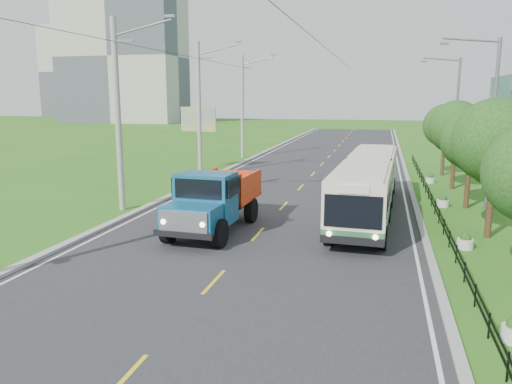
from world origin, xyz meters
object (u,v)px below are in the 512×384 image
at_px(billboard_right, 500,107).
at_px(dump_truck, 214,197).
at_px(tree_back, 446,128).
at_px(planter_mid, 443,202).
at_px(billboard_left, 199,123).
at_px(bus, 368,181).
at_px(pole_far, 243,106).
at_px(tree_third, 496,146).
at_px(planter_far, 430,179).
at_px(pole_near, 118,115).
at_px(streetlight_far, 454,111).
at_px(streetlight_mid, 490,118).
at_px(pole_mid, 200,109).
at_px(planter_near, 465,242).
at_px(tree_fifth, 457,130).
at_px(tree_fourth, 472,143).

height_order(billboard_right, dump_truck, billboard_right).
distance_m(tree_back, planter_mid, 12.66).
height_order(planter_mid, billboard_left, billboard_left).
xyz_separation_m(billboard_left, bus, (14.07, -12.87, -2.14)).
relative_size(pole_far, tree_third, 1.67).
distance_m(billboard_left, billboard_right, 22.21).
distance_m(planter_far, billboard_left, 18.56).
height_order(pole_near, dump_truck, pole_near).
height_order(tree_third, streetlight_far, streetlight_far).
relative_size(pole_near, streetlight_far, 1.10).
xyz_separation_m(streetlight_mid, planter_mid, (-2.04, -0.00, -4.62)).
xyz_separation_m(planter_far, bus, (-4.03, -10.87, 1.45)).
xyz_separation_m(pole_mid, planter_near, (16.86, -15.00, -4.81)).
distance_m(tree_back, billboard_left, 19.48).
height_order(streetlight_far, planter_near, streetlight_far).
distance_m(pole_far, billboard_right, 24.33).
bearing_deg(dump_truck, planter_near, 2.01).
bearing_deg(billboard_left, tree_third, -39.33).
bearing_deg(billboard_left, pole_mid, -67.58).
height_order(pole_mid, streetlight_mid, pole_mid).
bearing_deg(streetlight_far, billboard_left, -168.77).
height_order(pole_far, tree_back, pole_far).
bearing_deg(streetlight_far, bus, -109.81).
relative_size(pole_near, planter_far, 14.93).
height_order(pole_near, billboard_right, pole_near).
relative_size(pole_near, planter_near, 14.93).
bearing_deg(dump_truck, planter_far, 58.64).
xyz_separation_m(tree_fifth, dump_truck, (-11.92, -14.06, -2.27)).
height_order(tree_fifth, billboard_left, tree_fifth).
height_order(billboard_left, dump_truck, billboard_left).
xyz_separation_m(planter_near, planter_far, (0.00, 16.00, 0.00)).
bearing_deg(tree_fifth, tree_third, -90.00).
relative_size(streetlight_mid, streetlight_far, 1.00).
xyz_separation_m(tree_back, streetlight_far, (0.79, 1.86, 1.25)).
relative_size(pole_near, pole_far, 1.00).
height_order(streetlight_far, bus, streetlight_far).
bearing_deg(billboard_right, streetlight_mid, -105.44).
bearing_deg(billboard_left, bus, -42.46).
relative_size(streetlight_far, planter_near, 13.54).
xyz_separation_m(planter_far, billboard_left, (-18.10, 2.00, 3.58)).
bearing_deg(billboard_left, planter_near, -44.84).
relative_size(pole_far, tree_fourth, 1.85).
xyz_separation_m(tree_third, streetlight_far, (0.79, 19.86, 0.92)).
distance_m(tree_fourth, streetlight_far, 13.94).
relative_size(tree_fourth, tree_fifth, 0.93).
relative_size(streetlight_mid, dump_truck, 1.34).
bearing_deg(streetlight_far, planter_mid, -98.30).
xyz_separation_m(streetlight_far, planter_near, (-2.04, -22.00, -4.62)).
distance_m(pole_far, bus, 25.58).
distance_m(planter_far, billboard_right, 6.58).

